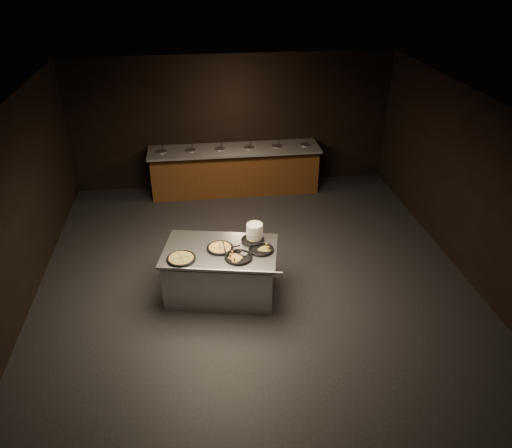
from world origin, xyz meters
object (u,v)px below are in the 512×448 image
object	(u,v)px
pan_veggie_whole	(181,258)
pan_cheese_whole	(220,248)
serving_counter	(221,273)
plate_stack	(255,231)

from	to	relation	value
pan_veggie_whole	pan_cheese_whole	bearing A→B (deg)	20.39
serving_counter	pan_veggie_whole	size ratio (longest dim) A/B	4.40
serving_counter	pan_cheese_whole	world-z (taller)	pan_cheese_whole
plate_stack	pan_veggie_whole	size ratio (longest dim) A/B	0.59
plate_stack	pan_cheese_whole	xyz separation A→B (m)	(-0.56, -0.25, -0.10)
plate_stack	pan_veggie_whole	distance (m)	1.24
serving_counter	pan_veggie_whole	bearing A→B (deg)	-149.90
serving_counter	plate_stack	xyz separation A→B (m)	(0.56, 0.27, 0.55)
serving_counter	pan_cheese_whole	size ratio (longest dim) A/B	4.66
plate_stack	pan_cheese_whole	distance (m)	0.62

